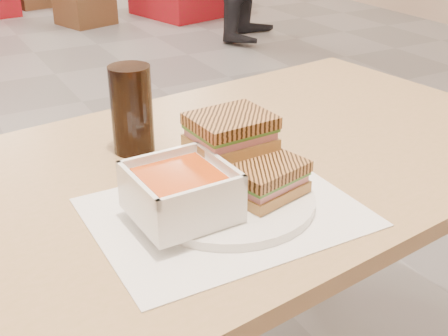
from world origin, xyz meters
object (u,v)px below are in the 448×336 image
cola_glass (132,110)px  panini_lower (264,178)px  main_table (237,211)px  plate (228,200)px  soup_bowl (181,194)px

cola_glass → panini_lower: bearing=-69.5°
main_table → plate: size_ratio=4.88×
plate → cola_glass: cola_glass is taller
plate → panini_lower: 0.06m
main_table → panini_lower: size_ratio=9.70×
plate → main_table: bearing=54.8°
panini_lower → cola_glass: size_ratio=0.84×
plate → panini_lower: (0.05, -0.02, 0.03)m
main_table → plate: (-0.10, -0.14, 0.12)m
plate → soup_bowl: (-0.08, -0.01, 0.04)m
cola_glass → soup_bowl: bearing=-96.9°
soup_bowl → cola_glass: 0.27m
soup_bowl → panini_lower: size_ratio=1.06×
soup_bowl → cola_glass: bearing=83.1°
main_table → cola_glass: bearing=143.6°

